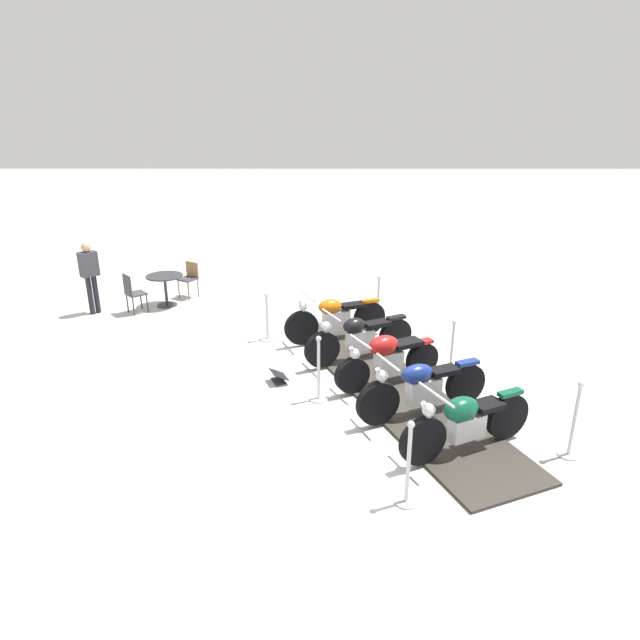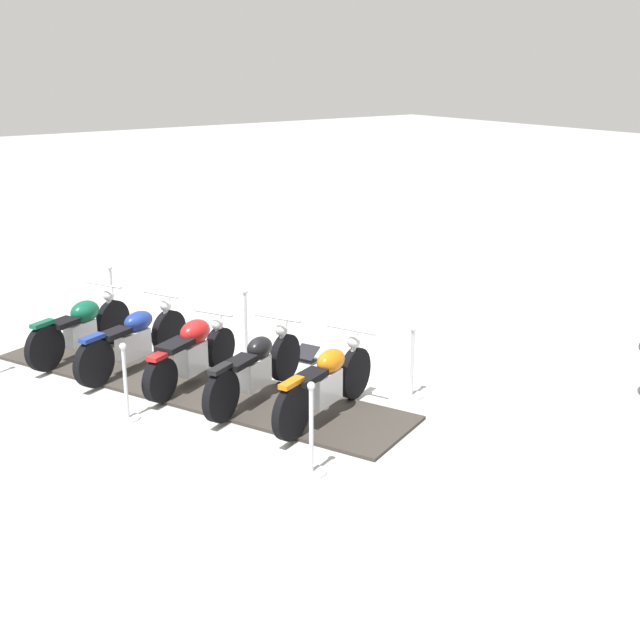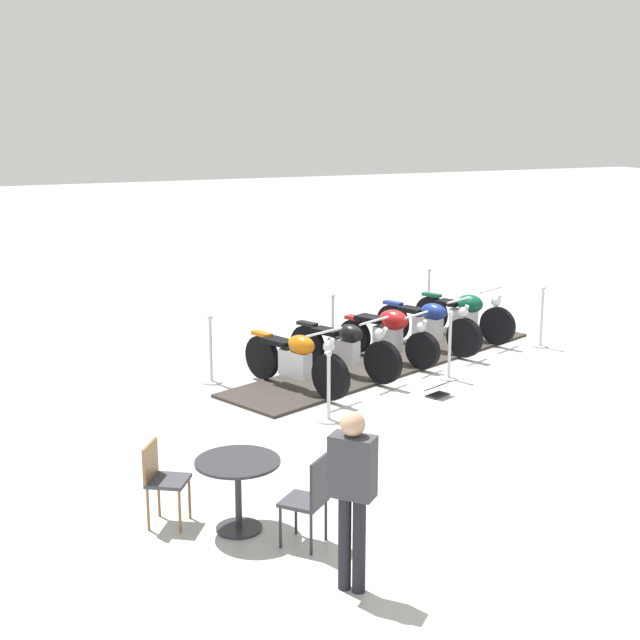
{
  "view_description": "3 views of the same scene",
  "coord_description": "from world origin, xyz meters",
  "px_view_note": "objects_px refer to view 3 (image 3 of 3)",
  "views": [
    {
      "loc": [
        1.15,
        8.64,
        4.45
      ],
      "look_at": [
        1.18,
        -0.46,
        1.05
      ],
      "focal_mm": 31.09,
      "sensor_mm": 36.0,
      "label": 1
    },
    {
      "loc": [
        -4.99,
        -9.99,
        4.52
      ],
      "look_at": [
        2.04,
        -0.27,
        0.68
      ],
      "focal_mm": 46.87,
      "sensor_mm": 36.0,
      "label": 2
    },
    {
      "loc": [
        13.23,
        -6.86,
        4.29
      ],
      "look_at": [
        0.52,
        -1.48,
        1.01
      ],
      "focal_mm": 50.54,
      "sensor_mm": 36.0,
      "label": 3
    }
  ],
  "objects_px": {
    "stanchion_right_rear": "(541,325)",
    "bystander_person": "(352,485)",
    "motorcycle_maroon": "(389,334)",
    "stanchion_right_front": "(329,400)",
    "info_placard": "(437,391)",
    "cafe_table": "(238,477)",
    "motorcycle_copper": "(296,359)",
    "cafe_chair_near_table": "(310,496)",
    "motorcycle_forest": "(465,314)",
    "cafe_chair_across_table": "(162,477)",
    "stanchion_right_mid": "(449,356)",
    "stanchion_left_front": "(211,362)",
    "motorcycle_black": "(345,347)",
    "motorcycle_navy": "(429,324)",
    "stanchion_left_mid": "(333,331)",
    "stanchion_left_rear": "(428,304)"
  },
  "relations": [
    {
      "from": "stanchion_left_rear",
      "to": "cafe_table",
      "type": "bearing_deg",
      "value": -41.32
    },
    {
      "from": "bystander_person",
      "to": "stanchion_right_front",
      "type": "bearing_deg",
      "value": 26.0
    },
    {
      "from": "motorcycle_navy",
      "to": "stanchion_right_mid",
      "type": "xyz_separation_m",
      "value": [
        1.59,
        -0.53,
        -0.12
      ]
    },
    {
      "from": "motorcycle_forest",
      "to": "cafe_table",
      "type": "height_order",
      "value": "motorcycle_forest"
    },
    {
      "from": "motorcycle_copper",
      "to": "stanchion_right_rear",
      "type": "relative_size",
      "value": 1.86
    },
    {
      "from": "stanchion_left_rear",
      "to": "bystander_person",
      "type": "xyz_separation_m",
      "value": [
        8.79,
        -5.8,
        0.61
      ]
    },
    {
      "from": "stanchion_right_rear",
      "to": "cafe_table",
      "type": "xyz_separation_m",
      "value": [
        4.85,
        -7.37,
        0.17
      ]
    },
    {
      "from": "motorcycle_black",
      "to": "cafe_table",
      "type": "relative_size",
      "value": 2.37
    },
    {
      "from": "cafe_chair_near_table",
      "to": "bystander_person",
      "type": "xyz_separation_m",
      "value": [
        0.93,
        0.02,
        0.49
      ]
    },
    {
      "from": "motorcycle_forest",
      "to": "stanchion_right_mid",
      "type": "xyz_separation_m",
      "value": [
        2.01,
        -1.55,
        -0.14
      ]
    },
    {
      "from": "motorcycle_copper",
      "to": "motorcycle_maroon",
      "type": "xyz_separation_m",
      "value": [
        -0.85,
        2.03,
        -0.0
      ]
    },
    {
      "from": "motorcycle_maroon",
      "to": "stanchion_right_rear",
      "type": "bearing_deg",
      "value": 61.35
    },
    {
      "from": "bystander_person",
      "to": "cafe_chair_across_table",
      "type": "bearing_deg",
      "value": 79.38
    },
    {
      "from": "stanchion_right_rear",
      "to": "bystander_person",
      "type": "distance_m",
      "value": 9.36
    },
    {
      "from": "motorcycle_maroon",
      "to": "cafe_table",
      "type": "relative_size",
      "value": 2.14
    },
    {
      "from": "motorcycle_copper",
      "to": "cafe_chair_across_table",
      "type": "height_order",
      "value": "motorcycle_copper"
    },
    {
      "from": "motorcycle_maroon",
      "to": "stanchion_right_mid",
      "type": "relative_size",
      "value": 1.66
    },
    {
      "from": "motorcycle_maroon",
      "to": "stanchion_right_front",
      "type": "height_order",
      "value": "stanchion_right_front"
    },
    {
      "from": "stanchion_right_rear",
      "to": "stanchion_left_mid",
      "type": "bearing_deg",
      "value": -110.08
    },
    {
      "from": "info_placard",
      "to": "stanchion_left_front",
      "type": "bearing_deg",
      "value": -56.78
    },
    {
      "from": "stanchion_right_mid",
      "to": "stanchion_left_mid",
      "type": "distance_m",
      "value": 2.59
    },
    {
      "from": "cafe_chair_near_table",
      "to": "motorcycle_forest",
      "type": "bearing_deg",
      "value": -83.53
    },
    {
      "from": "motorcycle_forest",
      "to": "motorcycle_maroon",
      "type": "bearing_deg",
      "value": -93.34
    },
    {
      "from": "stanchion_left_front",
      "to": "cafe_chair_near_table",
      "type": "relative_size",
      "value": 1.16
    },
    {
      "from": "info_placard",
      "to": "cafe_table",
      "type": "bearing_deg",
      "value": 13.74
    },
    {
      "from": "stanchion_left_front",
      "to": "info_placard",
      "type": "bearing_deg",
      "value": 55.88
    },
    {
      "from": "stanchion_left_rear",
      "to": "stanchion_left_mid",
      "type": "relative_size",
      "value": 1.1
    },
    {
      "from": "stanchion_left_mid",
      "to": "stanchion_right_mid",
      "type": "bearing_deg",
      "value": 22.66
    },
    {
      "from": "motorcycle_forest",
      "to": "info_placard",
      "type": "distance_m",
      "value": 3.5
    },
    {
      "from": "bystander_person",
      "to": "stanchion_left_mid",
      "type": "bearing_deg",
      "value": 24.3
    },
    {
      "from": "motorcycle_navy",
      "to": "cafe_table",
      "type": "relative_size",
      "value": 2.42
    },
    {
      "from": "motorcycle_copper",
      "to": "info_placard",
      "type": "relative_size",
      "value": 5.07
    },
    {
      "from": "stanchion_right_front",
      "to": "stanchion_left_rear",
      "type": "height_order",
      "value": "stanchion_left_rear"
    },
    {
      "from": "motorcycle_black",
      "to": "stanchion_left_rear",
      "type": "relative_size",
      "value": 1.83
    },
    {
      "from": "motorcycle_black",
      "to": "stanchion_left_rear",
      "type": "bearing_deg",
      "value": 105.4
    },
    {
      "from": "stanchion_left_rear",
      "to": "stanchion_right_rear",
      "type": "bearing_deg",
      "value": 22.66
    },
    {
      "from": "motorcycle_copper",
      "to": "cafe_chair_across_table",
      "type": "distance_m",
      "value": 4.7
    },
    {
      "from": "cafe_table",
      "to": "motorcycle_black",
      "type": "bearing_deg",
      "value": 144.08
    },
    {
      "from": "stanchion_right_mid",
      "to": "cafe_chair_near_table",
      "type": "bearing_deg",
      "value": -43.95
    },
    {
      "from": "stanchion_right_rear",
      "to": "motorcycle_black",
      "type": "bearing_deg",
      "value": -85.36
    },
    {
      "from": "stanchion_left_front",
      "to": "bystander_person",
      "type": "distance_m",
      "value": 6.7
    },
    {
      "from": "stanchion_right_mid",
      "to": "stanchion_left_mid",
      "type": "xyz_separation_m",
      "value": [
        -2.39,
        -1.0,
        -0.04
      ]
    },
    {
      "from": "stanchion_left_front",
      "to": "stanchion_left_rear",
      "type": "bearing_deg",
      "value": 112.66
    },
    {
      "from": "stanchion_left_rear",
      "to": "stanchion_left_mid",
      "type": "distance_m",
      "value": 2.81
    },
    {
      "from": "motorcycle_maroon",
      "to": "stanchion_left_mid",
      "type": "bearing_deg",
      "value": 175.8
    },
    {
      "from": "info_placard",
      "to": "cafe_chair_near_table",
      "type": "relative_size",
      "value": 0.44
    },
    {
      "from": "motorcycle_forest",
      "to": "info_placard",
      "type": "xyz_separation_m",
      "value": [
        2.71,
        -2.17,
        -0.44
      ]
    },
    {
      "from": "motorcycle_maroon",
      "to": "stanchion_left_mid",
      "type": "distance_m",
      "value": 1.34
    },
    {
      "from": "motorcycle_forest",
      "to": "cafe_chair_near_table",
      "type": "xyz_separation_m",
      "value": [
        6.4,
        -5.78,
        0.02
      ]
    },
    {
      "from": "stanchion_left_rear",
      "to": "cafe_chair_near_table",
      "type": "xyz_separation_m",
      "value": [
        7.86,
        -5.82,
        0.13
      ]
    }
  ]
}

